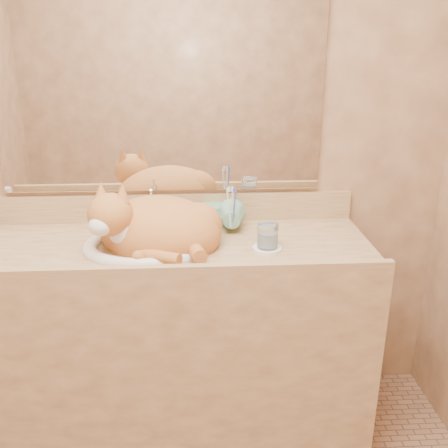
{
  "coord_description": "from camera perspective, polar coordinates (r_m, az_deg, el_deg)",
  "views": [
    {
      "loc": [
        0.14,
        -1.04,
        1.58
      ],
      "look_at": [
        0.24,
        0.7,
        0.94
      ],
      "focal_mm": 40.0,
      "sensor_mm": 36.0,
      "label": 1
    }
  ],
  "objects": [
    {
      "name": "cat",
      "position": [
        1.88,
        -8.08,
        -0.07
      ],
      "size": [
        0.57,
        0.51,
        0.26
      ],
      "primitive_type": null,
      "rotation": [
        0.0,
        0.0,
        -0.3
      ],
      "color": "#AF6028",
      "rests_on": "sink_basin"
    },
    {
      "name": "toothbrushes",
      "position": [
        1.95,
        0.89,
        2.01
      ],
      "size": [
        0.03,
        0.03,
        0.2
      ],
      "primitive_type": null,
      "color": "silver",
      "rests_on": "toothbrush_cup"
    },
    {
      "name": "faucet",
      "position": [
        2.05,
        -8.24,
        1.45
      ],
      "size": [
        0.06,
        0.12,
        0.16
      ],
      "primitive_type": null,
      "rotation": [
        0.0,
        0.0,
        0.16
      ],
      "color": "white",
      "rests_on": "vanity_counter"
    },
    {
      "name": "vanity_counter",
      "position": [
        2.11,
        -6.62,
        -13.02
      ],
      "size": [
        1.6,
        0.55,
        0.85
      ],
      "primitive_type": null,
      "color": "olive",
      "rests_on": "floor"
    },
    {
      "name": "mirror",
      "position": [
        2.04,
        -7.35,
        14.74
      ],
      "size": [
        1.3,
        0.02,
        0.8
      ],
      "primitive_type": "cube",
      "color": "white",
      "rests_on": "wall_back"
    },
    {
      "name": "saucer",
      "position": [
        1.86,
        4.96,
        -2.79
      ],
      "size": [
        0.11,
        0.11,
        0.01
      ],
      "primitive_type": "cylinder",
      "color": "white",
      "rests_on": "vanity_counter"
    },
    {
      "name": "water_glass",
      "position": [
        1.84,
        5.01,
        -1.34
      ],
      "size": [
        0.08,
        0.08,
        0.09
      ],
      "primitive_type": "cylinder",
      "color": "white",
      "rests_on": "saucer"
    },
    {
      "name": "wall_back",
      "position": [
        2.07,
        -7.15,
        10.92
      ],
      "size": [
        2.4,
        0.02,
        2.5
      ],
      "primitive_type": "cube",
      "color": "brown",
      "rests_on": "ground"
    },
    {
      "name": "toothbrush_cup",
      "position": [
        1.97,
        0.88,
        0.22
      ],
      "size": [
        0.13,
        0.13,
        0.11
      ],
      "primitive_type": "imported",
      "rotation": [
        0.0,
        0.0,
        -0.06
      ],
      "color": "#66A388",
      "rests_on": "vanity_counter"
    },
    {
      "name": "soap_dispenser",
      "position": [
        2.03,
        -0.73,
        2.04
      ],
      "size": [
        0.1,
        0.1,
        0.19
      ],
      "primitive_type": "imported",
      "rotation": [
        0.0,
        0.0,
        0.18
      ],
      "color": "#66A388",
      "rests_on": "vanity_counter"
    },
    {
      "name": "sink_basin",
      "position": [
        1.87,
        -8.68,
        -0.45
      ],
      "size": [
        0.56,
        0.49,
        0.15
      ],
      "primitive_type": null,
      "rotation": [
        0.0,
        0.0,
        -0.21
      ],
      "color": "white",
      "rests_on": "vanity_counter"
    }
  ]
}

